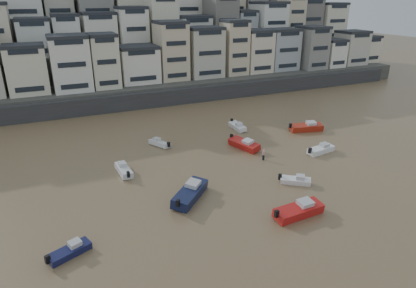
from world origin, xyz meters
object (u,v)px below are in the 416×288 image
boat_i (237,126)px  boat_j (69,250)px  boat_b (296,180)px  boat_f (124,169)px  boat_e (244,143)px  boat_c (190,191)px  boat_d (321,149)px  boat_a (299,209)px  person_pink (264,154)px  boat_h (160,142)px  boat_g (306,126)px

boat_i → boat_j: boat_i is taller
boat_b → boat_f: 23.42m
boat_e → boat_j: 32.80m
boat_c → boat_d: (24.04, 4.73, -0.28)m
boat_a → boat_j: 24.23m
boat_f → boat_i: 25.13m
boat_a → person_pink: bearing=68.7°
boat_e → boat_f: size_ratio=1.24×
boat_h → boat_d: bearing=-147.6°
boat_a → boat_d: bearing=39.2°
boat_e → boat_i: bearing=142.4°
boat_g → boat_b: bearing=-118.3°
boat_a → boat_d: (14.42, 13.30, -0.18)m
boat_d → boat_f: bearing=161.3°
boat_e → boat_f: bearing=-102.5°
boat_e → boat_c: bearing=-66.4°
boat_a → boat_i: size_ratio=1.29×
boat_d → boat_e: 12.08m
boat_b → boat_d: size_ratio=0.82×
boat_h → person_pink: bearing=-160.2°
boat_c → boat_i: bearing=3.9°
boat_e → boat_i: size_ratio=1.23×
boat_a → boat_b: 7.82m
boat_a → boat_e: size_ratio=1.05×
boat_a → boat_g: 29.38m
person_pink → boat_f: bearing=168.3°
boat_b → boat_j: size_ratio=0.96×
boat_e → boat_f: boat_e is taller
boat_d → boat_j: bearing=-173.6°
boat_a → boat_h: (-7.82, 26.55, -0.29)m
boat_b → boat_i: size_ratio=0.85×
boat_i → boat_c: bearing=-39.3°
boat_h → boat_j: boat_j is taller
boat_d → boat_f: size_ratio=1.04×
boat_g → boat_h: (-26.65, 4.00, -0.30)m
boat_c → boat_g: (28.44, 13.98, -0.10)m
boat_f → boat_j: bearing=148.5°
boat_c → boat_a: bearing=-86.7°
boat_g → boat_h: size_ratio=1.50×
boat_b → boat_h: size_ratio=0.98×
boat_h → boat_j: 28.28m
boat_g → boat_i: bearing=165.2°
boat_f → person_pink: bearing=-104.3°
boat_e → boat_f: (-19.74, -1.04, -0.16)m
boat_g → boat_j: (-42.82, -19.19, -0.29)m
boat_a → boat_f: boat_a is taller
boat_b → boat_g: boat_g is taller
boat_b → boat_h: boat_h is taller
boat_b → boat_j: bearing=-136.9°
boat_d → boat_i: boat_d is taller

